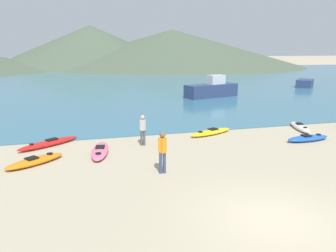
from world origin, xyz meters
The scene contains 15 objects.
ground_plane centered at (0.00, 0.00, 0.00)m, with size 400.00×400.00×0.00m, color tan.
bay_water centered at (0.00, 45.36, 0.03)m, with size 160.00×70.00×0.06m, color teal.
far_hill_midleft centered at (-1.28, 92.40, 5.80)m, with size 54.58×54.58×11.61m, color #4C5B47.
far_hill_midright centered at (22.13, 87.53, 5.24)m, with size 75.07×75.07×10.48m, color #4C5B47.
kayak_on_sand_0 centered at (-7.42, 6.94, 0.15)m, with size 2.61×2.20×0.34m.
kayak_on_sand_1 centered at (7.82, 9.28, 0.17)m, with size 1.39×2.89×0.38m.
kayak_on_sand_2 centered at (-4.57, 7.74, 0.13)m, with size 1.23×3.06×0.31m.
kayak_on_sand_3 centered at (6.58, 6.96, 0.15)m, with size 2.67×0.96×0.35m.
kayak_on_sand_4 centered at (2.00, 9.67, 0.15)m, with size 3.10×1.78×0.33m.
kayak_on_sand_5 centered at (-7.04, 9.66, 0.16)m, with size 3.11×2.40×0.36m.
person_near_foreground centered at (-2.30, 4.44, 0.99)m, with size 0.35×0.31×1.73m.
person_near_waterline centered at (-2.31, 8.52, 0.92)m, with size 0.33×0.25×1.61m.
moored_boat_1 centered at (7.93, 23.75, 0.84)m, with size 6.02×3.31×2.23m.
moored_boat_2 centered at (23.21, 28.94, 0.55)m, with size 3.60×3.62×0.98m.
moored_boat_3 centered at (21.59, 62.96, 0.66)m, with size 2.55×3.41×1.71m.
Camera 1 is at (-5.39, -7.68, 4.92)m, focal length 35.00 mm.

